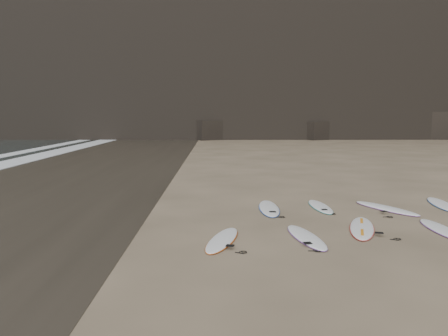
{
  "coord_description": "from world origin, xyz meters",
  "views": [
    {
      "loc": [
        -4.84,
        -11.89,
        3.23
      ],
      "look_at": [
        -4.56,
        2.24,
        1.5
      ],
      "focal_mm": 35.0,
      "sensor_mm": 36.0,
      "label": 1
    }
  ],
  "objects_px": {
    "surfboard_0": "(222,239)",
    "surfboard_5": "(269,208)",
    "surfboard_2": "(362,227)",
    "surfboard_8": "(442,204)",
    "surfboard_7": "(386,208)",
    "surfboard_1": "(306,237)",
    "surfboard_6": "(320,206)",
    "surfboard_3": "(442,229)"
  },
  "relations": [
    {
      "from": "surfboard_1",
      "to": "surfboard_5",
      "type": "relative_size",
      "value": 0.92
    },
    {
      "from": "surfboard_1",
      "to": "surfboard_7",
      "type": "distance_m",
      "value": 4.9
    },
    {
      "from": "surfboard_7",
      "to": "surfboard_2",
      "type": "bearing_deg",
      "value": -150.74
    },
    {
      "from": "surfboard_1",
      "to": "surfboard_6",
      "type": "bearing_deg",
      "value": 62.43
    },
    {
      "from": "surfboard_7",
      "to": "surfboard_1",
      "type": "bearing_deg",
      "value": -162.36
    },
    {
      "from": "surfboard_0",
      "to": "surfboard_5",
      "type": "xyz_separation_m",
      "value": [
        1.66,
        3.75,
        0.0
      ]
    },
    {
      "from": "surfboard_5",
      "to": "surfboard_8",
      "type": "relative_size",
      "value": 1.02
    },
    {
      "from": "surfboard_5",
      "to": "surfboard_8",
      "type": "bearing_deg",
      "value": 6.72
    },
    {
      "from": "surfboard_2",
      "to": "surfboard_7",
      "type": "relative_size",
      "value": 0.99
    },
    {
      "from": "surfboard_0",
      "to": "surfboard_2",
      "type": "distance_m",
      "value": 4.13
    },
    {
      "from": "surfboard_1",
      "to": "surfboard_3",
      "type": "xyz_separation_m",
      "value": [
        3.96,
        0.69,
        -0.0
      ]
    },
    {
      "from": "surfboard_2",
      "to": "surfboard_3",
      "type": "bearing_deg",
      "value": 12.63
    },
    {
      "from": "surfboard_5",
      "to": "surfboard_7",
      "type": "relative_size",
      "value": 1.0
    },
    {
      "from": "surfboard_0",
      "to": "surfboard_6",
      "type": "bearing_deg",
      "value": 64.01
    },
    {
      "from": "surfboard_2",
      "to": "surfboard_0",
      "type": "bearing_deg",
      "value": -146.73
    },
    {
      "from": "surfboard_0",
      "to": "surfboard_5",
      "type": "height_order",
      "value": "surfboard_5"
    },
    {
      "from": "surfboard_0",
      "to": "surfboard_5",
      "type": "bearing_deg",
      "value": 81.17
    },
    {
      "from": "surfboard_2",
      "to": "surfboard_8",
      "type": "height_order",
      "value": "surfboard_2"
    },
    {
      "from": "surfboard_5",
      "to": "surfboard_6",
      "type": "height_order",
      "value": "surfboard_5"
    },
    {
      "from": "surfboard_8",
      "to": "surfboard_5",
      "type": "bearing_deg",
      "value": -164.89
    },
    {
      "from": "surfboard_7",
      "to": "surfboard_0",
      "type": "bearing_deg",
      "value": -174.38
    },
    {
      "from": "surfboard_3",
      "to": "surfboard_7",
      "type": "height_order",
      "value": "surfboard_7"
    },
    {
      "from": "surfboard_8",
      "to": "surfboard_3",
      "type": "bearing_deg",
      "value": -107.48
    },
    {
      "from": "surfboard_0",
      "to": "surfboard_8",
      "type": "xyz_separation_m",
      "value": [
        7.94,
        4.3,
        0.0
      ]
    },
    {
      "from": "surfboard_2",
      "to": "surfboard_8",
      "type": "bearing_deg",
      "value": 56.87
    },
    {
      "from": "surfboard_3",
      "to": "surfboard_8",
      "type": "relative_size",
      "value": 0.92
    },
    {
      "from": "surfboard_1",
      "to": "surfboard_5",
      "type": "bearing_deg",
      "value": 89.87
    },
    {
      "from": "surfboard_0",
      "to": "surfboard_3",
      "type": "xyz_separation_m",
      "value": [
        6.17,
        0.9,
        -0.0
      ]
    },
    {
      "from": "surfboard_2",
      "to": "surfboard_5",
      "type": "relative_size",
      "value": 0.99
    },
    {
      "from": "surfboard_7",
      "to": "surfboard_8",
      "type": "bearing_deg",
      "value": -11.35
    },
    {
      "from": "surfboard_0",
      "to": "surfboard_8",
      "type": "relative_size",
      "value": 0.92
    },
    {
      "from": "surfboard_1",
      "to": "surfboard_8",
      "type": "bearing_deg",
      "value": 26.67
    },
    {
      "from": "surfboard_0",
      "to": "surfboard_3",
      "type": "bearing_deg",
      "value": 23.38
    },
    {
      "from": "surfboard_1",
      "to": "surfboard_6",
      "type": "relative_size",
      "value": 1.04
    },
    {
      "from": "surfboard_2",
      "to": "surfboard_5",
      "type": "distance_m",
      "value": 3.52
    },
    {
      "from": "surfboard_0",
      "to": "surfboard_7",
      "type": "relative_size",
      "value": 0.9
    },
    {
      "from": "surfboard_0",
      "to": "surfboard_3",
      "type": "relative_size",
      "value": 1.0
    },
    {
      "from": "surfboard_6",
      "to": "surfboard_7",
      "type": "xyz_separation_m",
      "value": [
        2.19,
        -0.34,
        0.01
      ]
    },
    {
      "from": "surfboard_7",
      "to": "surfboard_5",
      "type": "bearing_deg",
      "value": 151.61
    },
    {
      "from": "surfboard_0",
      "to": "surfboard_6",
      "type": "xyz_separation_m",
      "value": [
        3.49,
        4.01,
        -0.0
      ]
    },
    {
      "from": "surfboard_5",
      "to": "surfboard_7",
      "type": "height_order",
      "value": "same"
    },
    {
      "from": "surfboard_3",
      "to": "surfboard_5",
      "type": "height_order",
      "value": "surfboard_5"
    }
  ]
}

